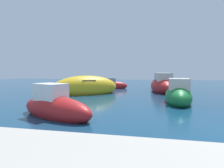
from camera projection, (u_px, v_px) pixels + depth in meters
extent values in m
ellipsoid|color=#B21E1E|center=(112.00, 86.00, 22.42)|extent=(3.68, 2.12, 1.09)
cube|color=gray|center=(110.00, 81.00, 22.36)|extent=(1.36, 1.00, 0.60)
ellipsoid|color=gold|center=(86.00, 88.00, 16.88)|extent=(6.04, 5.43, 2.11)
cube|color=brown|center=(86.00, 80.00, 16.83)|extent=(2.07, 2.20, 0.08)
ellipsoid|color=#197233|center=(178.00, 97.00, 12.28)|extent=(1.80, 4.33, 1.45)
cube|color=beige|center=(179.00, 84.00, 11.90)|extent=(1.25, 1.38, 0.74)
ellipsoid|color=#B21E1E|center=(162.00, 86.00, 18.95)|extent=(2.80, 6.13, 1.84)
cube|color=beige|center=(163.00, 77.00, 18.42)|extent=(1.65, 2.74, 0.80)
ellipsoid|color=#B21E1E|center=(56.00, 109.00, 8.49)|extent=(4.40, 2.94, 1.20)
cube|color=white|center=(51.00, 92.00, 8.64)|extent=(1.68, 1.43, 0.78)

